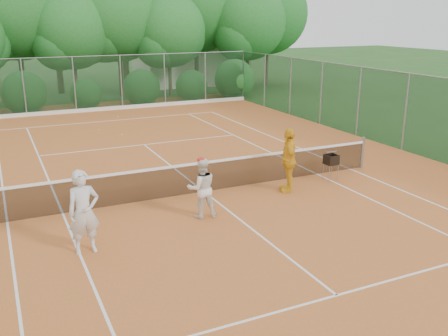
# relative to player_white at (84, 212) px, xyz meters

# --- Properties ---
(ground) EXTENTS (120.00, 120.00, 0.00)m
(ground) POSITION_rel_player_white_xyz_m (3.93, 2.52, -0.97)
(ground) COLOR #204719
(ground) RESTS_ON ground
(clay_court) EXTENTS (18.00, 36.00, 0.02)m
(clay_court) POSITION_rel_player_white_xyz_m (3.93, 2.52, -0.96)
(clay_court) COLOR #BA652B
(clay_court) RESTS_ON ground
(club_building) EXTENTS (8.00, 5.00, 3.00)m
(club_building) POSITION_rel_player_white_xyz_m (12.93, 26.52, 0.53)
(club_building) COLOR beige
(club_building) RESTS_ON ground
(tennis_net) EXTENTS (11.97, 0.10, 1.10)m
(tennis_net) POSITION_rel_player_white_xyz_m (3.93, 2.52, -0.44)
(tennis_net) COLOR gray
(tennis_net) RESTS_ON clay_court
(player_white) EXTENTS (0.73, 0.51, 1.91)m
(player_white) POSITION_rel_player_white_xyz_m (0.00, 0.00, 0.00)
(player_white) COLOR silver
(player_white) RESTS_ON clay_court
(player_center_grp) EXTENTS (0.84, 0.70, 1.62)m
(player_center_grp) POSITION_rel_player_white_xyz_m (3.13, 0.80, -0.15)
(player_center_grp) COLOR white
(player_center_grp) RESTS_ON clay_court
(player_yellow) EXTENTS (0.87, 1.23, 1.94)m
(player_yellow) POSITION_rel_player_white_xyz_m (6.25, 1.58, 0.02)
(player_yellow) COLOR gold
(player_yellow) RESTS_ON clay_court
(ball_hopper) EXTENTS (0.37, 0.37, 0.85)m
(ball_hopper) POSITION_rel_player_white_xyz_m (8.05, 1.87, -0.28)
(ball_hopper) COLOR gray
(ball_hopper) RESTS_ON clay_court
(stray_ball_a) EXTENTS (0.07, 0.07, 0.07)m
(stray_ball_a) POSITION_rel_player_white_xyz_m (2.80, 12.30, -0.92)
(stray_ball_a) COLOR #BDDA32
(stray_ball_a) RESTS_ON clay_court
(stray_ball_b) EXTENTS (0.07, 0.07, 0.07)m
(stray_ball_b) POSITION_rel_player_white_xyz_m (4.36, 15.11, -0.92)
(stray_ball_b) COLOR #CFE635
(stray_ball_b) RESTS_ON clay_court
(stray_ball_c) EXTENTS (0.07, 0.07, 0.07)m
(stray_ball_c) POSITION_rel_player_white_xyz_m (3.52, 10.95, -0.92)
(stray_ball_c) COLOR yellow
(stray_ball_c) RESTS_ON clay_court
(court_markings) EXTENTS (11.03, 23.83, 0.01)m
(court_markings) POSITION_rel_player_white_xyz_m (3.93, 2.52, -0.95)
(court_markings) COLOR white
(court_markings) RESTS_ON clay_court
(fence_back) EXTENTS (18.07, 0.07, 3.00)m
(fence_back) POSITION_rel_player_white_xyz_m (3.93, 17.52, 0.55)
(fence_back) COLOR #19381E
(fence_back) RESTS_ON clay_court
(tropical_treeline) EXTENTS (32.10, 8.49, 15.03)m
(tropical_treeline) POSITION_rel_player_white_xyz_m (5.37, 22.74, 4.14)
(tropical_treeline) COLOR brown
(tropical_treeline) RESTS_ON ground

